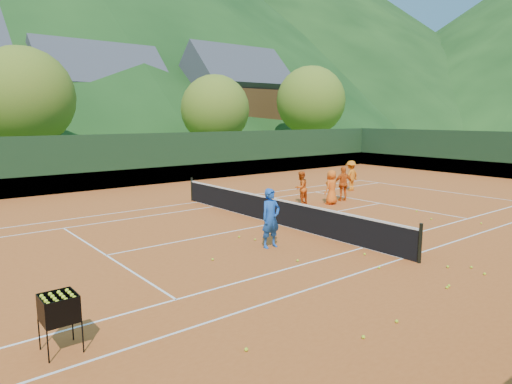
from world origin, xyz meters
TOP-DOWN VIEW (x-y plane):
  - ground at (0.00, 0.00)m, footprint 400.00×400.00m
  - clay_court at (0.00, 0.00)m, footprint 40.00×24.00m
  - mountain_far_right at (90.00, 150.00)m, footprint 260.00×260.00m
  - coach at (-2.17, -2.31)m, footprint 0.67×0.45m
  - student_a at (3.39, 2.12)m, footprint 0.83×0.70m
  - student_b at (5.54, 1.48)m, footprint 1.03×0.75m
  - student_c at (4.49, 1.27)m, footprint 0.83×0.61m
  - student_d at (8.21, 3.26)m, footprint 1.07×0.65m
  - tennis_ball_1 at (1.67, -3.04)m, footprint 0.07×0.07m
  - tennis_ball_2 at (-4.28, -2.31)m, footprint 0.07×0.07m
  - tennis_ball_3 at (5.12, -3.32)m, footprint 0.07×0.07m
  - tennis_ball_5 at (0.41, -7.56)m, footprint 0.07×0.07m
  - tennis_ball_6 at (-2.27, -0.84)m, footprint 0.07×0.07m
  - tennis_ball_7 at (-6.55, -6.82)m, footprint 0.07×0.07m
  - tennis_ball_8 at (-4.64, -7.78)m, footprint 0.07×0.07m
  - tennis_ball_9 at (-2.07, -1.42)m, footprint 0.07×0.07m
  - tennis_ball_10 at (-1.07, -7.42)m, footprint 0.07×0.07m
  - tennis_ball_11 at (-1.20, -7.45)m, footprint 0.07×0.07m
  - tennis_ball_12 at (0.21, -6.69)m, footprint 0.07×0.07m
  - tennis_ball_13 at (0.65, -7.10)m, footprint 0.07×0.07m
  - tennis_ball_14 at (0.32, -4.58)m, footprint 0.07×0.07m
  - tennis_ball_15 at (5.88, -4.87)m, footprint 0.07×0.07m
  - tennis_ball_16 at (-0.59, -4.62)m, footprint 0.07×0.07m
  - tennis_ball_17 at (5.99, -2.14)m, footprint 0.07×0.07m
  - tennis_ball_18 at (-3.63, -7.77)m, footprint 0.07×0.07m
  - tennis_ball_19 at (-1.26, -5.61)m, footprint 0.07×0.07m
  - tennis_ball_20 at (-2.51, -3.85)m, footprint 0.07×0.07m
  - court_lines at (0.00, 0.00)m, footprint 23.83×11.03m
  - tennis_net at (0.00, 0.00)m, footprint 0.10×12.07m
  - perimeter_fence at (0.00, 0.00)m, footprint 40.40×24.24m
  - ball_hopper at (-8.98, -4.86)m, footprint 0.57×0.57m
  - chalet_mid at (6.00, 34.00)m, footprint 12.65×8.82m
  - chalet_right at (20.00, 30.00)m, footprint 11.50×8.82m
  - tree_b at (-4.00, 20.00)m, footprint 6.40×6.40m
  - tree_c at (10.00, 19.00)m, footprint 5.60×5.60m
  - tree_d at (22.00, 20.00)m, footprint 6.80×6.80m

SIDE VIEW (x-z plane):
  - ground at x=0.00m, z-range 0.00..0.00m
  - clay_court at x=0.00m, z-range 0.00..0.02m
  - court_lines at x=0.00m, z-range 0.02..0.03m
  - tennis_ball_1 at x=1.67m, z-range 0.02..0.09m
  - tennis_ball_2 at x=-4.28m, z-range 0.02..0.09m
  - tennis_ball_3 at x=5.12m, z-range 0.02..0.09m
  - tennis_ball_5 at x=0.41m, z-range 0.02..0.09m
  - tennis_ball_6 at x=-2.27m, z-range 0.02..0.09m
  - tennis_ball_7 at x=-6.55m, z-range 0.02..0.09m
  - tennis_ball_8 at x=-4.64m, z-range 0.02..0.09m
  - tennis_ball_9 at x=-2.07m, z-range 0.02..0.09m
  - tennis_ball_10 at x=-1.07m, z-range 0.02..0.09m
  - tennis_ball_11 at x=-1.20m, z-range 0.02..0.09m
  - tennis_ball_12 at x=0.21m, z-range 0.02..0.09m
  - tennis_ball_13 at x=0.65m, z-range 0.02..0.09m
  - tennis_ball_14 at x=0.32m, z-range 0.02..0.09m
  - tennis_ball_15 at x=5.88m, z-range 0.02..0.09m
  - tennis_ball_16 at x=-0.59m, z-range 0.02..0.09m
  - tennis_ball_17 at x=5.99m, z-range 0.02..0.09m
  - tennis_ball_18 at x=-3.63m, z-range 0.02..0.09m
  - tennis_ball_19 at x=-1.26m, z-range 0.02..0.09m
  - tennis_ball_20 at x=-2.51m, z-range 0.02..0.09m
  - tennis_net at x=0.00m, z-range -0.03..1.07m
  - ball_hopper at x=-8.98m, z-range 0.27..1.27m
  - student_a at x=3.39m, z-range 0.02..1.53m
  - student_c at x=4.49m, z-range 0.02..1.58m
  - student_d at x=8.21m, z-range 0.02..1.64m
  - student_b at x=5.54m, z-range 0.02..1.65m
  - coach at x=-2.17m, z-range 0.02..1.83m
  - perimeter_fence at x=0.00m, z-range -0.23..2.77m
  - tree_c at x=10.00m, z-range 0.87..8.22m
  - chalet_mid at x=6.00m, z-range -0.74..10.72m
  - tree_b at x=-4.00m, z-range 0.99..9.39m
  - chalet_right at x=20.00m, z-range -0.70..11.21m
  - tree_d at x=22.00m, z-range 1.06..9.98m
  - mountain_far_right at x=90.00m, z-range 0.00..95.00m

